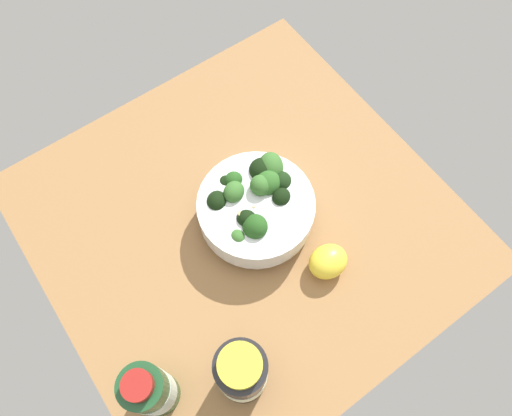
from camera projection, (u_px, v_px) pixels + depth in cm
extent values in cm
cube|color=#996D42|center=(245.00, 227.00, 79.09)|extent=(61.24, 61.24, 4.86)
cylinder|color=white|center=(256.00, 217.00, 76.38)|extent=(9.69, 9.69, 1.46)
cylinder|color=white|center=(256.00, 209.00, 73.73)|extent=(17.62, 17.62, 4.37)
cylinder|color=silver|center=(256.00, 204.00, 72.10)|extent=(14.16, 14.16, 0.80)
cylinder|color=#2F662B|center=(247.00, 222.00, 71.90)|extent=(1.07, 1.03, 1.18)
ellipsoid|color=black|center=(247.00, 219.00, 70.74)|extent=(4.25, 4.33, 3.10)
cylinder|color=#4A8F3C|center=(280.00, 186.00, 75.18)|extent=(1.61, 1.72, 1.38)
ellipsoid|color=black|center=(281.00, 182.00, 73.75)|extent=(5.24, 5.16, 4.25)
cylinder|color=#3C7A32|center=(260.00, 190.00, 73.50)|extent=(1.54, 1.54, 1.46)
ellipsoid|color=#386B2B|center=(260.00, 185.00, 72.05)|extent=(4.36, 4.14, 4.45)
cylinder|color=#3C7A32|center=(234.00, 184.00, 74.82)|extent=(1.49, 1.37, 1.13)
ellipsoid|color=#23511C|center=(234.00, 180.00, 73.66)|extent=(3.97, 4.31, 3.22)
cylinder|color=#3C7A32|center=(238.00, 241.00, 71.62)|extent=(1.10, 0.96, 1.26)
ellipsoid|color=#386B2B|center=(238.00, 238.00, 70.41)|extent=(4.03, 3.66, 4.17)
cylinder|color=#4A8F3C|center=(237.00, 195.00, 73.62)|extent=(1.61, 1.52, 1.34)
ellipsoid|color=#386B2B|center=(236.00, 190.00, 72.24)|extent=(4.44, 4.77, 3.12)
cylinder|color=#3C7A32|center=(270.00, 174.00, 76.26)|extent=(2.46, 2.25, 2.13)
ellipsoid|color=#386B2B|center=(271.00, 168.00, 74.37)|extent=(7.26, 6.04, 6.05)
cylinder|color=#4A8F3C|center=(217.00, 206.00, 73.53)|extent=(1.31, 1.37, 1.27)
ellipsoid|color=black|center=(217.00, 201.00, 72.22)|extent=(4.71, 4.66, 3.14)
cylinder|color=#2F662B|center=(225.00, 189.00, 75.24)|extent=(1.61, 1.31, 1.66)
ellipsoid|color=black|center=(224.00, 184.00, 73.93)|extent=(3.79, 4.13, 3.22)
cylinder|color=#3C7A32|center=(281.00, 201.00, 73.17)|extent=(1.43, 1.57, 1.30)
ellipsoid|color=black|center=(281.00, 197.00, 72.01)|extent=(3.51, 3.82, 2.64)
cylinder|color=#589D47|center=(268.00, 189.00, 74.58)|extent=(1.93, 2.05, 2.10)
ellipsoid|color=#2D6023|center=(268.00, 183.00, 72.72)|extent=(5.21, 4.81, 4.81)
cylinder|color=#589D47|center=(255.00, 231.00, 71.49)|extent=(1.59, 1.69, 1.74)
ellipsoid|color=#23511C|center=(255.00, 227.00, 69.92)|extent=(5.34, 5.49, 5.12)
cylinder|color=#589D47|center=(262.00, 177.00, 75.87)|extent=(1.60, 1.57, 1.71)
ellipsoid|color=black|center=(263.00, 170.00, 74.05)|extent=(5.45, 5.52, 3.60)
ellipsoid|color=#DBBC84|center=(255.00, 221.00, 70.29)|extent=(1.13, 1.86, 1.00)
ellipsoid|color=#DBBC84|center=(242.00, 214.00, 70.18)|extent=(1.90, 1.35, 1.09)
ellipsoid|color=#DBBC84|center=(255.00, 204.00, 71.96)|extent=(1.76, 2.05, 1.25)
ellipsoid|color=yellow|center=(328.00, 262.00, 71.91)|extent=(5.40, 6.27, 4.14)
cylinder|color=black|center=(242.00, 373.00, 60.42)|extent=(6.29, 6.29, 14.54)
cylinder|color=gold|center=(240.00, 365.00, 53.12)|extent=(5.02, 5.02, 1.51)
cylinder|color=beige|center=(242.00, 374.00, 61.47)|extent=(6.42, 6.42, 4.73)
cylinder|color=#194723|center=(151.00, 391.00, 60.02)|extent=(5.43, 5.43, 13.58)
cylinder|color=maroon|center=(137.00, 386.00, 53.19)|extent=(3.55, 3.55, 1.45)
cylinder|color=silver|center=(152.00, 391.00, 60.61)|extent=(5.54, 5.54, 5.55)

